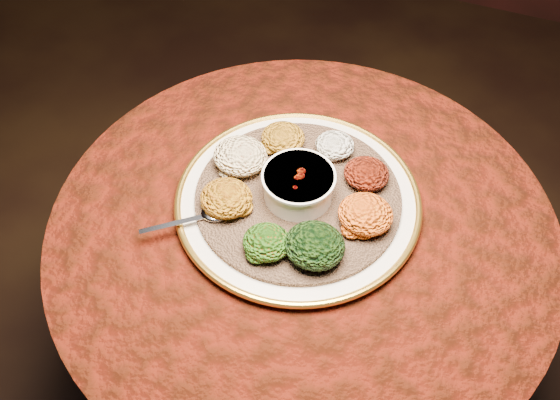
% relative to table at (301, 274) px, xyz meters
% --- Properties ---
extents(table, '(0.96, 0.96, 0.73)m').
position_rel_table_xyz_m(table, '(0.00, 0.00, 0.00)').
color(table, black).
rests_on(table, ground).
extents(platter, '(0.56, 0.56, 0.02)m').
position_rel_table_xyz_m(platter, '(-0.02, 0.04, 0.19)').
color(platter, beige).
rests_on(platter, table).
extents(injera, '(0.46, 0.46, 0.01)m').
position_rel_table_xyz_m(injera, '(-0.02, 0.04, 0.20)').
color(injera, brown).
rests_on(injera, platter).
extents(stew_bowl, '(0.14, 0.14, 0.06)m').
position_rel_table_xyz_m(stew_bowl, '(-0.02, 0.04, 0.24)').
color(stew_bowl, white).
rests_on(stew_bowl, injera).
extents(spoon, '(0.13, 0.11, 0.01)m').
position_rel_table_xyz_m(spoon, '(-0.16, -0.08, 0.21)').
color(spoon, silver).
rests_on(spoon, injera).
extents(portion_ayib, '(0.08, 0.07, 0.04)m').
position_rel_table_xyz_m(portion_ayib, '(0.00, 0.17, 0.23)').
color(portion_ayib, silver).
rests_on(portion_ayib, injera).
extents(portion_kitfo, '(0.09, 0.08, 0.04)m').
position_rel_table_xyz_m(portion_kitfo, '(0.08, 0.12, 0.23)').
color(portion_kitfo, black).
rests_on(portion_kitfo, injera).
extents(portion_tikil, '(0.10, 0.10, 0.05)m').
position_rel_table_xyz_m(portion_tikil, '(0.11, 0.02, 0.23)').
color(portion_tikil, '#C97410').
rests_on(portion_tikil, injera).
extents(portion_gomen, '(0.11, 0.10, 0.05)m').
position_rel_table_xyz_m(portion_gomen, '(0.05, -0.08, 0.23)').
color(portion_gomen, black).
rests_on(portion_gomen, injera).
extents(portion_mixveg, '(0.09, 0.08, 0.04)m').
position_rel_table_xyz_m(portion_mixveg, '(-0.03, -0.10, 0.23)').
color(portion_mixveg, '#8B3009').
rests_on(portion_mixveg, injera).
extents(portion_kik, '(0.10, 0.09, 0.05)m').
position_rel_table_xyz_m(portion_kik, '(-0.14, -0.04, 0.23)').
color(portion_kik, '#A86E0E').
rests_on(portion_kik, injera).
extents(portion_timatim, '(0.11, 0.10, 0.05)m').
position_rel_table_xyz_m(portion_timatim, '(-0.16, 0.07, 0.23)').
color(portion_timatim, maroon).
rests_on(portion_timatim, injera).
extents(portion_shiro, '(0.09, 0.08, 0.04)m').
position_rel_table_xyz_m(portion_shiro, '(-0.10, 0.15, 0.23)').
color(portion_shiro, '#A26713').
rests_on(portion_shiro, injera).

